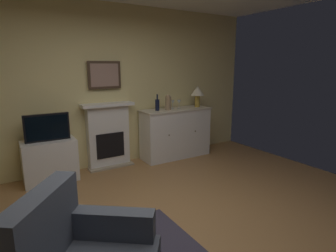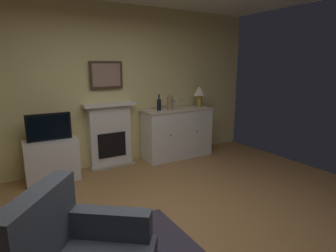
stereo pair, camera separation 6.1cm
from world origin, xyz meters
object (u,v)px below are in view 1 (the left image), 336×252
(framed_picture, at_px, (104,75))
(vase_decorative, at_px, (168,102))
(wine_bottle, at_px, (157,105))
(wine_glass_center, at_px, (179,102))
(table_lamp, at_px, (197,92))
(sideboard_cabinet, at_px, (176,133))
(wine_glass_left, at_px, (173,102))
(fireplace_unit, at_px, (108,135))
(tv_cabinet, at_px, (50,161))
(tv_set, at_px, (47,127))

(framed_picture, bearing_deg, vase_decorative, -14.44)
(wine_bottle, distance_m, wine_glass_center, 0.44)
(table_lamp, relative_size, wine_glass_center, 2.42)
(sideboard_cabinet, height_order, wine_glass_left, wine_glass_left)
(fireplace_unit, relative_size, table_lamp, 2.75)
(wine_bottle, height_order, wine_glass_center, wine_bottle)
(table_lamp, distance_m, wine_glass_left, 0.58)
(fireplace_unit, xyz_separation_m, wine_glass_left, (1.19, -0.18, 0.50))
(wine_glass_left, bearing_deg, table_lamp, -0.11)
(wine_glass_left, relative_size, wine_glass_center, 1.00)
(vase_decorative, bearing_deg, tv_cabinet, 178.17)
(wine_glass_center, bearing_deg, tv_cabinet, 178.56)
(framed_picture, distance_m, tv_set, 1.24)
(wine_bottle, bearing_deg, fireplace_unit, 168.16)
(sideboard_cabinet, relative_size, tv_cabinet, 1.78)
(wine_glass_center, distance_m, tv_cabinet, 2.39)
(tv_cabinet, bearing_deg, vase_decorative, -1.83)
(wine_glass_center, bearing_deg, vase_decorative, -178.13)
(framed_picture, xyz_separation_m, sideboard_cabinet, (1.25, -0.22, -1.09))
(tv_set, bearing_deg, tv_cabinet, 90.00)
(wine_bottle, bearing_deg, sideboard_cabinet, 0.50)
(wine_glass_left, bearing_deg, vase_decorative, -158.67)
(sideboard_cabinet, xyz_separation_m, table_lamp, (0.50, 0.00, 0.74))
(tv_cabinet, bearing_deg, tv_set, -90.00)
(table_lamp, bearing_deg, fireplace_unit, 174.22)
(table_lamp, distance_m, tv_set, 2.75)
(wine_bottle, distance_m, tv_cabinet, 1.97)
(wine_bottle, bearing_deg, table_lamp, 0.22)
(sideboard_cabinet, height_order, table_lamp, table_lamp)
(fireplace_unit, distance_m, wine_glass_left, 1.30)
(framed_picture, relative_size, wine_bottle, 1.90)
(fireplace_unit, relative_size, tv_set, 1.77)
(table_lamp, bearing_deg, vase_decorative, -175.88)
(wine_glass_left, xyz_separation_m, tv_cabinet, (-2.16, 0.01, -0.73))
(fireplace_unit, bearing_deg, table_lamp, -5.78)
(tv_cabinet, bearing_deg, wine_bottle, -0.57)
(framed_picture, bearing_deg, tv_cabinet, -167.99)
(wine_glass_left, xyz_separation_m, vase_decorative, (-0.13, -0.05, 0.02))
(vase_decorative, bearing_deg, fireplace_unit, 167.88)
(wine_glass_center, distance_m, tv_set, 2.28)
(sideboard_cabinet, bearing_deg, tv_set, -179.79)
(wine_bottle, xyz_separation_m, wine_glass_left, (0.33, 0.00, 0.01))
(fireplace_unit, distance_m, wine_glass_center, 1.41)
(tv_set, bearing_deg, table_lamp, 0.17)
(wine_glass_left, distance_m, vase_decorative, 0.14)
(sideboard_cabinet, bearing_deg, fireplace_unit, 171.96)
(vase_decorative, distance_m, tv_cabinet, 2.17)
(framed_picture, height_order, sideboard_cabinet, framed_picture)
(vase_decorative, distance_m, tv_set, 2.05)
(wine_bottle, xyz_separation_m, tv_cabinet, (-1.84, 0.02, -0.72))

